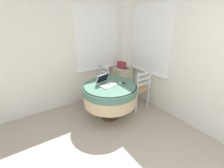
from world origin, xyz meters
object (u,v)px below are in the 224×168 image
Objects in this scene: round_dining_table at (110,93)px; computer_mouse at (120,83)px; dining_chair_near_back_window at (99,84)px; storage_box at (122,65)px; corner_cabinet at (122,81)px; dining_chair_near_right_window at (139,89)px; book_on_cabinet at (124,67)px; laptop at (106,83)px; cell_phone at (123,83)px.

computer_mouse is at bearing -20.12° from round_dining_table.
storage_box is (0.66, -0.02, 0.37)m from dining_chair_near_back_window.
computer_mouse is 0.11× the size of corner_cabinet.
computer_mouse is 0.87m from dining_chair_near_back_window.
storage_box is (-0.05, -0.02, 0.46)m from corner_cabinet.
dining_chair_near_right_window is at bearing 5.87° from computer_mouse.
corner_cabinet is 0.39m from book_on_cabinet.
computer_mouse is 0.09× the size of dining_chair_near_back_window.
laptop is at bearing 176.76° from dining_chair_near_right_window.
cell_phone is 0.87m from dining_chair_near_back_window.
computer_mouse is 0.64m from dining_chair_near_right_window.
dining_chair_near_right_window is 1.22× the size of corner_cabinet.
corner_cabinet is at bearing 50.44° from computer_mouse.
storage_box is at bearing 41.44° from round_dining_table.
dining_chair_near_back_window is at bearing 72.54° from laptop.
storage_box is (0.89, 0.70, 0.05)m from laptop.
round_dining_table is 1.42× the size of corner_cabinet.
book_on_cabinet is at bearing -3.64° from dining_chair_near_back_window.
dining_chair_near_right_window is (0.49, 0.06, -0.28)m from cell_phone.
laptop is at bearing -107.46° from dining_chair_near_back_window.
cell_phone is 0.57m from dining_chair_near_right_window.
cell_phone is at bearing -125.01° from storage_box.
dining_chair_near_right_window is (0.57, 0.06, -0.30)m from computer_mouse.
storage_box is 0.75× the size of book_on_cabinet.
dining_chair_near_back_window is (0.22, 0.72, -0.32)m from laptop.
computer_mouse is at bearing -129.56° from corner_cabinet.
laptop is (-0.06, 0.03, 0.22)m from round_dining_table.
cell_phone is 0.17× the size of corner_cabinet.
dining_chair_near_back_window is 1.00× the size of dining_chair_near_right_window.
book_on_cabinet is at bearing -27.43° from storage_box.
cell_phone is at bearing 1.25° from computer_mouse.
dining_chair_near_right_window is (0.59, -0.76, 0.00)m from dining_chair_near_back_window.
book_on_cabinet is (0.68, 0.77, 0.01)m from computer_mouse.
dining_chair_near_right_window is at bearing -98.42° from corner_cabinet.
laptop is 0.34m from cell_phone.
dining_chair_near_back_window and dining_chair_near_right_window have the same top height.
book_on_cabinet is at bearing 38.72° from round_dining_table.
corner_cabinet is at bearing 81.58° from dining_chair_near_right_window.
laptop reaches higher than storage_box.
storage_box is (0.07, 0.74, 0.37)m from dining_chair_near_right_window.
corner_cabinet is (0.71, 0.00, -0.08)m from dining_chair_near_back_window.
computer_mouse reaches higher than cell_phone.
cell_phone is (0.07, 0.00, -0.02)m from computer_mouse.
cell_phone is 0.50× the size of book_on_cabinet.
computer_mouse is at bearing -178.75° from cell_phone.
cell_phone is 1.08m from corner_cabinet.
computer_mouse is 0.07m from cell_phone.
corner_cabinet is at bearing 24.59° from storage_box.
round_dining_table is at bearing -102.49° from dining_chair_near_back_window.
cell_phone is (0.27, -0.07, 0.18)m from round_dining_table.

